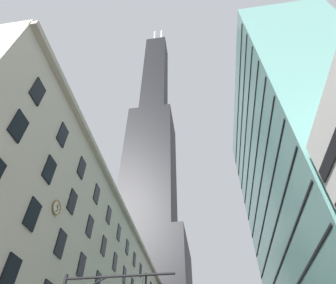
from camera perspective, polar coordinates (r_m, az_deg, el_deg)
The scene contains 2 objects.
dark_skyscraper at distance 105.82m, azimuth -3.95°, elevation -11.30°, with size 27.19×27.19×201.15m.
glass_office_midrise at distance 48.65m, azimuth 27.07°, elevation -8.98°, with size 14.35×36.84×52.68m.
Camera 1 is at (1.56, -13.80, 1.81)m, focal length 29.84 mm.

